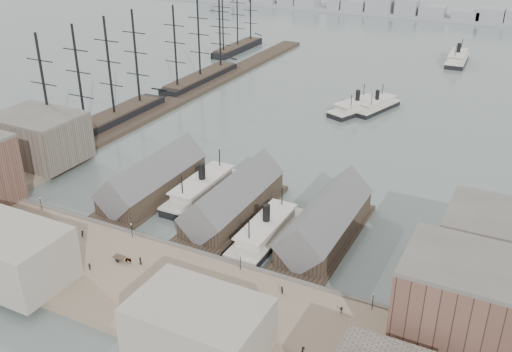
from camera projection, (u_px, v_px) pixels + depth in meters
The scene contains 38 objects.
ground at pixel (200, 246), 139.29m from camera, with size 900.00×900.00×0.00m, color #55635F.
quay at pixel (151, 287), 122.80m from camera, with size 180.00×30.00×2.00m, color #7F6B55.
seawall at pixel (188, 252), 134.61m from camera, with size 180.00×1.20×2.30m, color #59544C.
west_wharf at pixel (190, 93), 246.99m from camera, with size 10.00×220.00×1.60m, color #2D231C.
ferry_shed_west at pixel (153, 180), 161.45m from camera, with size 14.00×42.00×12.60m.
ferry_shed_center at pixel (234, 200), 150.81m from camera, with size 14.00×42.00×12.60m.
ferry_shed_east at pixel (326, 222), 140.18m from camera, with size 14.00×42.00×12.60m.
warehouse_west_back at pixel (40, 138), 178.44m from camera, with size 26.00×20.00×14.00m, color #60564C.
warehouse_east_front at pixel (487, 318), 97.67m from camera, with size 30.00×18.00×19.00m, color brown.
warehouse_east_back at pixel (512, 253), 119.38m from camera, with size 28.00×20.00×15.00m, color #60564C.
street_bldg_center at pixel (199, 326), 102.39m from camera, with size 24.00×16.00×10.00m, color gray.
street_bldg_west at pixel (1, 252), 122.40m from camera, with size 30.00×16.00×12.00m, color gray.
lamp_post_far_w at pixel (40, 201), 150.02m from camera, with size 0.44×0.44×3.92m.
lamp_post_near_w at pixel (131, 228), 137.76m from camera, with size 0.44×0.44×3.92m.
lamp_post_near_e at pixel (240, 260), 125.49m from camera, with size 0.44×0.44×3.92m.
lamp_post_far_e at pixel (373, 298), 113.22m from camera, with size 0.44×0.44×3.92m.
far_shore at pixel (447, 13), 406.54m from camera, with size 500.00×40.00×15.72m.
ferry_docked_west at pixel (203, 189), 161.27m from camera, with size 9.19×30.63×10.94m.
ferry_docked_east at pixel (266, 231), 141.03m from camera, with size 8.53×28.43×10.15m.
ferry_open_near at pixel (357, 107), 226.33m from camera, with size 17.80×28.09×9.66m.
ferry_open_mid at pixel (376, 105), 228.50m from camera, with size 14.28×25.98×8.89m.
ferry_open_far at pixel (457, 58), 295.41m from camera, with size 10.59×31.07×10.96m.
sailing_ship_near at pixel (101, 122), 208.52m from camera, with size 9.70×66.83×39.89m.
sailing_ship_mid at pixel (200, 78), 262.37m from camera, with size 9.20×53.16×37.82m.
sailing_ship_far at pixel (238, 47), 319.54m from camera, with size 8.16×45.34×33.55m.
tram at pixel (409, 344), 102.65m from camera, with size 3.23×11.11×3.92m.
horse_cart_left at pixel (49, 238), 137.31m from camera, with size 4.65×1.58×1.56m.
horse_cart_center at pixel (126, 260), 128.71m from camera, with size 4.92×1.51×1.71m.
horse_cart_right at pixel (203, 317), 111.17m from camera, with size 4.83×2.96×1.60m.
pedestrian_0 at pixel (7, 213), 147.92m from camera, with size 0.58×0.43×1.60m, color black.
pedestrian_1 at pixel (30, 248), 133.22m from camera, with size 0.84×0.65×1.72m, color black.
pedestrian_2 at pixel (83, 234), 138.56m from camera, with size 1.18×0.68×1.83m, color black.
pedestrian_3 at pixel (90, 266), 126.38m from camera, with size 1.00×0.42×1.71m, color black.
pedestrian_4 at pixel (140, 261), 128.28m from camera, with size 0.89×0.58×1.82m, color black.
pedestrian_5 at pixel (167, 291), 118.56m from camera, with size 0.59×0.43×1.61m, color black.
pedestrian_6 at pixel (282, 290), 118.60m from camera, with size 0.86×0.67×1.77m, color black.
pedestrian_7 at pixel (303, 351), 102.71m from camera, with size 1.09×0.63×1.68m, color black.
pedestrian_8 at pixel (341, 310), 113.12m from camera, with size 0.92×0.38×1.57m, color black.
Camera 1 is at (65.74, -98.98, 75.87)m, focal length 40.00 mm.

